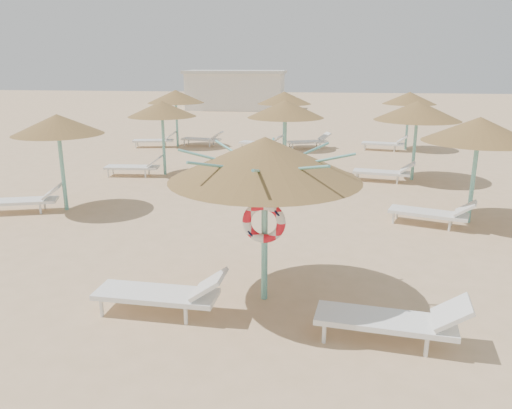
# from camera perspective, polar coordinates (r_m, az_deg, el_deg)

# --- Properties ---
(ground) EXTENTS (120.00, 120.00, 0.00)m
(ground) POSITION_cam_1_polar(r_m,az_deg,el_deg) (9.08, -2.02, -10.11)
(ground) COLOR tan
(ground) RESTS_ON ground
(main_palapa) EXTENTS (3.17, 3.17, 2.84)m
(main_palapa) POSITION_cam_1_polar(r_m,az_deg,el_deg) (8.09, 1.02, 5.14)
(main_palapa) COLOR #6BB9AF
(main_palapa) RESTS_ON ground
(lounger_main_a) EXTENTS (2.19, 0.75, 0.78)m
(lounger_main_a) POSITION_cam_1_polar(r_m,az_deg,el_deg) (8.37, -10.41, -9.91)
(lounger_main_a) COLOR white
(lounger_main_a) RESTS_ON ground
(lounger_main_b) EXTENTS (2.23, 0.91, 0.79)m
(lounger_main_b) POSITION_cam_1_polar(r_m,az_deg,el_deg) (7.74, 15.62, -12.53)
(lounger_main_b) COLOR white
(lounger_main_b) RESTS_ON ground
(palapa_field) EXTENTS (19.39, 13.81, 2.72)m
(palapa_field) POSITION_cam_1_polar(r_m,az_deg,el_deg) (17.98, 7.64, 10.53)
(palapa_field) COLOR #6BB9AF
(palapa_field) RESTS_ON ground
(service_hut) EXTENTS (8.40, 4.40, 3.25)m
(service_hut) POSITION_cam_1_polar(r_m,az_deg,el_deg) (43.72, -2.32, 12.96)
(service_hut) COLOR silver
(service_hut) RESTS_ON ground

